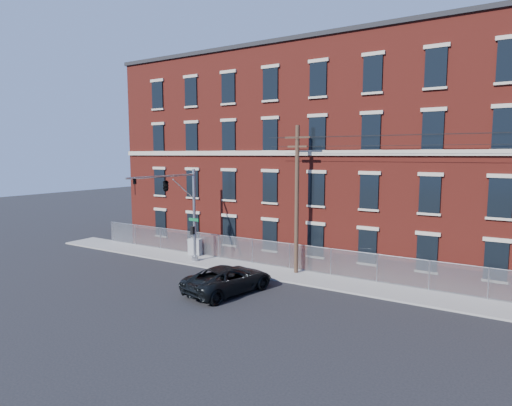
{
  "coord_description": "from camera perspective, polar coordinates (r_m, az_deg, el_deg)",
  "views": [
    {
      "loc": [
        14.29,
        -19.97,
        8.19
      ],
      "look_at": [
        -0.25,
        4.0,
        4.96
      ],
      "focal_mm": 29.56,
      "sensor_mm": 36.0,
      "label": 1
    }
  ],
  "objects": [
    {
      "name": "sidewalk",
      "position": [
        26.36,
        25.24,
        -12.03
      ],
      "size": [
        65.0,
        3.0,
        0.12
      ],
      "primitive_type": "cube",
      "color": "gray",
      "rests_on": "ground"
    },
    {
      "name": "mill_building",
      "position": [
        33.98,
        27.53,
        5.77
      ],
      "size": [
        55.3,
        14.32,
        16.3
      ],
      "color": "maroon",
      "rests_on": "ground"
    },
    {
      "name": "utility_pole_near",
      "position": [
        28.51,
        5.55,
        0.8
      ],
      "size": [
        1.8,
        0.28,
        10.0
      ],
      "color": "#442F22",
      "rests_on": "ground"
    },
    {
      "name": "chain_link_fence",
      "position": [
        27.32,
        25.64,
        -9.22
      ],
      "size": [
        59.06,
        0.06,
        1.85
      ],
      "color": "#A5A8AD",
      "rests_on": "ground"
    },
    {
      "name": "ground",
      "position": [
        25.88,
        -4.21,
        -11.89
      ],
      "size": [
        140.0,
        140.0,
        0.0
      ],
      "primitive_type": "plane",
      "color": "black",
      "rests_on": "ground"
    },
    {
      "name": "utility_cabinet",
      "position": [
        34.53,
        -8.25,
        -5.88
      ],
      "size": [
        1.12,
        0.65,
        1.33
      ],
      "primitive_type": "cube",
      "rotation": [
        0.0,
        0.0,
        0.12
      ],
      "color": "gray",
      "rests_on": "sidewalk"
    },
    {
      "name": "pickup_truck",
      "position": [
        25.58,
        -3.73,
        -10.22
      ],
      "size": [
        3.89,
        6.24,
        1.61
      ],
      "primitive_type": "imported",
      "rotation": [
        0.0,
        0.0,
        2.92
      ],
      "color": "black",
      "rests_on": "ground"
    },
    {
      "name": "traffic_signal_mast",
      "position": [
        30.17,
        -11.2,
        1.12
      ],
      "size": [
        0.9,
        6.75,
        7.0
      ],
      "color": "#9EA0A5",
      "rests_on": "ground"
    }
  ]
}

